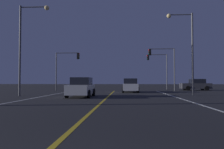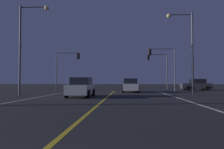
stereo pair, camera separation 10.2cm
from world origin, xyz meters
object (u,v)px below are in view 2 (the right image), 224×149
(traffic_light_near_right, at_px, (162,59))
(street_lamp_right_far, at_px, (186,43))
(traffic_light_far_right, at_px, (158,63))
(car_crossing_side, at_px, (196,85))
(street_lamp_left_mid, at_px, (27,38))
(car_ahead_far, at_px, (130,86))
(car_oncoming, at_px, (81,87))
(traffic_light_near_left, at_px, (68,62))

(traffic_light_near_right, distance_m, street_lamp_right_far, 9.23)
(traffic_light_far_right, bearing_deg, street_lamp_right_far, 92.47)
(traffic_light_near_right, height_order, street_lamp_right_far, street_lamp_right_far)
(car_crossing_side, distance_m, street_lamp_left_mid, 24.43)
(car_ahead_far, distance_m, traffic_light_far_right, 10.89)
(car_oncoming, bearing_deg, car_crossing_side, 134.86)
(car_oncoming, bearing_deg, car_ahead_far, 151.67)
(car_crossing_side, bearing_deg, street_lamp_right_far, 68.38)
(car_ahead_far, xyz_separation_m, traffic_light_far_right, (4.74, 9.16, 3.51))
(traffic_light_near_left, xyz_separation_m, street_lamp_right_far, (14.32, -9.17, 1.05))
(traffic_light_near_right, height_order, street_lamp_left_mid, street_lamp_left_mid)
(traffic_light_near_left, bearing_deg, car_ahead_far, -22.22)
(car_ahead_far, distance_m, street_lamp_right_far, 8.83)
(traffic_light_far_right, bearing_deg, traffic_light_near_left, 21.89)
(traffic_light_near_right, relative_size, street_lamp_right_far, 0.74)
(car_crossing_side, xyz_separation_m, street_lamp_left_mid, (-19.60, -13.87, 4.49))
(car_ahead_far, relative_size, street_lamp_left_mid, 0.51)
(car_oncoming, relative_size, street_lamp_right_far, 0.53)
(car_crossing_side, bearing_deg, traffic_light_near_right, 24.14)
(car_oncoming, bearing_deg, street_lamp_left_mid, -95.44)
(car_oncoming, bearing_deg, traffic_light_near_right, 142.83)
(traffic_light_near_right, bearing_deg, car_oncoming, 52.83)
(car_ahead_far, distance_m, street_lamp_left_mid, 13.20)
(traffic_light_near_left, height_order, street_lamp_right_far, street_lamp_right_far)
(car_oncoming, relative_size, traffic_light_near_left, 0.78)
(car_oncoming, xyz_separation_m, street_lamp_right_far, (9.85, 2.79, 4.34))
(traffic_light_near_left, height_order, street_lamp_left_mid, street_lamp_left_mid)
(traffic_light_near_right, distance_m, traffic_light_far_right, 5.50)
(street_lamp_right_far, bearing_deg, street_lamp_left_mid, 8.69)
(car_oncoming, distance_m, traffic_light_far_right, 20.05)
(car_oncoming, xyz_separation_m, traffic_light_near_left, (-4.47, 11.96, 3.29))
(traffic_light_far_right, bearing_deg, car_oncoming, 62.18)
(traffic_light_near_right, bearing_deg, traffic_light_near_left, -0.00)
(street_lamp_right_far, bearing_deg, car_crossing_side, -111.62)
(street_lamp_left_mid, bearing_deg, car_ahead_far, 38.99)
(traffic_light_far_right, distance_m, street_lamp_right_far, 14.71)
(traffic_light_near_left, bearing_deg, traffic_light_far_right, 21.89)
(car_oncoming, distance_m, street_lamp_left_mid, 6.87)
(car_ahead_far, relative_size, traffic_light_far_right, 0.74)
(car_ahead_far, xyz_separation_m, street_lamp_right_far, (5.37, -5.51, 4.34))
(car_oncoming, relative_size, traffic_light_near_right, 0.72)
(traffic_light_near_right, relative_size, traffic_light_near_left, 1.09)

